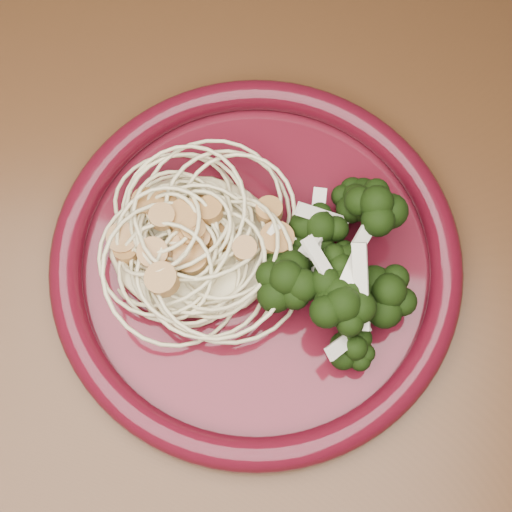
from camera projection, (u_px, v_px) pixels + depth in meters
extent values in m
plane|color=#54311D|center=(259.00, 449.00, 1.24)|extent=(3.50, 3.50, 0.00)
cube|color=#472814|center=(264.00, 370.00, 0.56)|extent=(1.20, 0.80, 0.04)
cylinder|color=#440C16|center=(256.00, 263.00, 0.56)|extent=(0.33, 0.33, 0.01)
torus|color=#440C15|center=(256.00, 259.00, 0.55)|extent=(0.34, 0.34, 0.03)
ellipsoid|color=beige|center=(195.00, 240.00, 0.55)|extent=(0.15, 0.13, 0.03)
ellipsoid|color=black|center=(333.00, 269.00, 0.53)|extent=(0.10, 0.15, 0.05)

